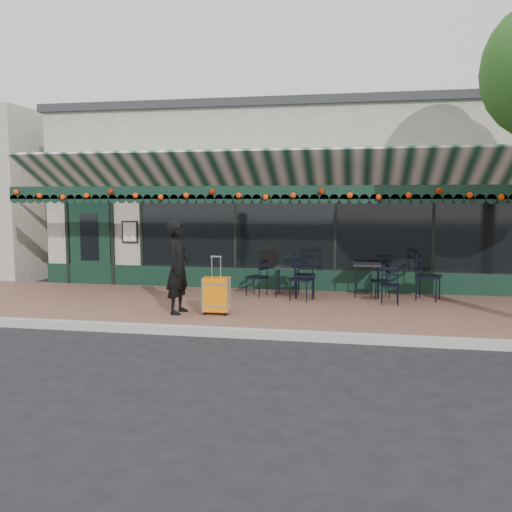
% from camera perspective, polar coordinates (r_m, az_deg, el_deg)
% --- Properties ---
extents(ground, '(80.00, 80.00, 0.00)m').
position_cam_1_polar(ground, '(9.29, -1.53, -8.44)').
color(ground, black).
rests_on(ground, ground).
extents(sidewalk, '(18.00, 4.00, 0.15)m').
position_cam_1_polar(sidewalk, '(11.19, 0.61, -5.55)').
color(sidewalk, brown).
rests_on(sidewalk, ground).
extents(curb, '(18.00, 0.16, 0.15)m').
position_cam_1_polar(curb, '(9.20, -1.64, -8.11)').
color(curb, '#9E9E99').
rests_on(curb, ground).
extents(restaurant_building, '(12.00, 9.60, 4.50)m').
position_cam_1_polar(restaurant_building, '(16.74, 4.08, 5.85)').
color(restaurant_building, gray).
rests_on(restaurant_building, ground).
extents(woman, '(0.47, 0.67, 1.77)m').
position_cam_1_polar(woman, '(10.36, -8.18, -1.17)').
color(woman, black).
rests_on(woman, sidewalk).
extents(suitcase, '(0.50, 0.30, 1.10)m').
position_cam_1_polar(suitcase, '(10.24, -4.19, -4.13)').
color(suitcase, orange).
rests_on(suitcase, sidewalk).
extents(cafe_table_a, '(0.60, 0.60, 0.74)m').
position_cam_1_polar(cafe_table_a, '(12.33, 11.61, -1.13)').
color(cafe_table_a, black).
rests_on(cafe_table_a, sidewalk).
extents(cafe_table_b, '(0.55, 0.55, 0.67)m').
position_cam_1_polar(cafe_table_b, '(12.10, 3.34, -1.41)').
color(cafe_table_b, black).
rests_on(cafe_table_b, sidewalk).
extents(chair_a_left, '(0.45, 0.45, 0.75)m').
position_cam_1_polar(chair_a_left, '(12.19, 13.00, -2.59)').
color(chair_a_left, black).
rests_on(chair_a_left, sidewalk).
extents(chair_a_right, '(0.63, 0.63, 1.01)m').
position_cam_1_polar(chair_a_right, '(12.22, 17.69, -2.10)').
color(chair_a_right, black).
rests_on(chair_a_right, sidewalk).
extents(chair_a_front, '(0.40, 0.40, 0.78)m').
position_cam_1_polar(chair_a_front, '(11.52, 13.93, -3.05)').
color(chair_a_front, black).
rests_on(chair_a_front, sidewalk).
extents(chair_b_left, '(0.53, 0.53, 0.83)m').
position_cam_1_polar(chair_b_left, '(12.18, 0.06, -2.27)').
color(chair_b_left, black).
rests_on(chair_b_left, sidewalk).
extents(chair_b_right, '(0.54, 0.54, 0.97)m').
position_cam_1_polar(chair_b_right, '(11.98, 5.13, -2.09)').
color(chair_b_right, black).
rests_on(chair_b_right, sidewalk).
extents(chair_b_front, '(0.55, 0.55, 0.91)m').
position_cam_1_polar(chair_b_front, '(11.65, 4.80, -2.47)').
color(chair_b_front, black).
rests_on(chair_b_front, sidewalk).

